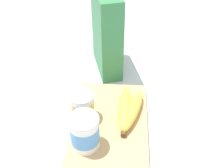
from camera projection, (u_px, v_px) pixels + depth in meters
The scene contains 6 objects.
ground_plane at pixel (110, 125), 0.75m from camera, with size 2.40×2.40×0.00m, color silver.
cutting_board at pixel (110, 123), 0.75m from camera, with size 0.31×0.20×0.02m, color tan.
cereal_box at pixel (107, 33), 0.88m from camera, with size 0.18×0.07×0.27m, color #38844C.
yogurt_cup_front at pixel (85, 132), 0.65m from camera, with size 0.07×0.07×0.09m.
yogurt_cup_back at pixel (83, 106), 0.73m from camera, with size 0.07×0.07×0.08m.
banana_bunch at pixel (128, 109), 0.75m from camera, with size 0.18×0.08×0.04m.
Camera 1 is at (-0.50, -0.04, 0.57)m, focal length 43.42 mm.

